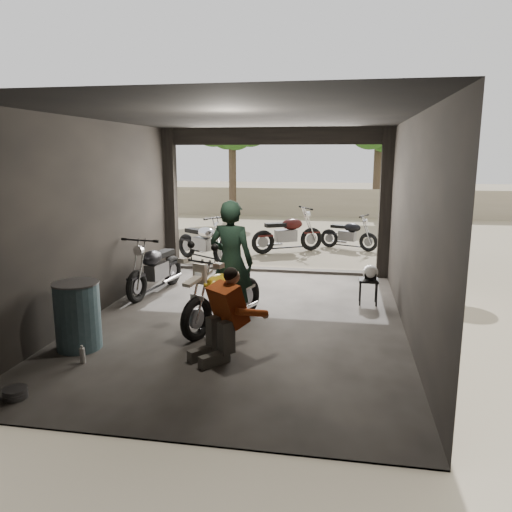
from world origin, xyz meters
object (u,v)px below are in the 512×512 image
(outside_bike_b, at_px, (288,230))
(rider, at_px, (231,262))
(outside_bike_c, at_px, (349,232))
(helmet, at_px, (370,272))
(left_bike, at_px, (155,264))
(stool, at_px, (368,283))
(sign_post, at_px, (449,202))
(outside_bike_a, at_px, (203,238))
(mechanic, at_px, (220,317))
(main_bike, at_px, (223,291))
(oil_drum, at_px, (78,317))

(outside_bike_b, relative_size, rider, 0.92)
(outside_bike_c, xyz_separation_m, helmet, (0.35, -5.26, 0.10))
(left_bike, distance_m, stool, 4.00)
(outside_bike_b, height_order, stool, outside_bike_b)
(outside_bike_b, height_order, sign_post, sign_post)
(outside_bike_a, xyz_separation_m, outside_bike_c, (3.56, 2.26, -0.08))
(stool, bearing_deg, left_bike, 179.35)
(outside_bike_c, height_order, mechanic, mechanic)
(main_bike, bearing_deg, outside_bike_a, 131.94)
(outside_bike_a, height_order, stool, outside_bike_a)
(rider, relative_size, helmet, 6.88)
(left_bike, xyz_separation_m, outside_bike_b, (2.03, 4.51, 0.04))
(mechanic, xyz_separation_m, helmet, (2.03, 2.82, 0.01))
(main_bike, bearing_deg, stool, 57.82)
(helmet, xyz_separation_m, sign_post, (1.64, 2.11, 1.06))
(sign_post, bearing_deg, mechanic, -135.24)
(rider, xyz_separation_m, mechanic, (0.19, -1.49, -0.39))
(left_bike, height_order, outside_bike_c, left_bike)
(outside_bike_a, bearing_deg, mechanic, -127.67)
(left_bike, bearing_deg, stool, 8.18)
(outside_bike_b, distance_m, stool, 4.97)
(oil_drum, bearing_deg, outside_bike_a, 88.95)
(outside_bike_c, height_order, rider, rider)
(main_bike, height_order, rider, rider)
(rider, relative_size, oil_drum, 2.08)
(outside_bike_b, xyz_separation_m, mechanic, (-0.03, -7.36, -0.03))
(rider, height_order, oil_drum, rider)
(oil_drum, bearing_deg, outside_bike_b, 74.59)
(helmet, bearing_deg, oil_drum, -155.32)
(outside_bike_c, bearing_deg, sign_post, -125.06)
(outside_bike_c, xyz_separation_m, sign_post, (2.00, -3.15, 1.16))
(outside_bike_c, xyz_separation_m, mechanic, (-1.67, -8.08, 0.09))
(outside_bike_b, distance_m, outside_bike_c, 1.79)
(left_bike, xyz_separation_m, helmet, (4.02, -0.03, 0.03))
(outside_bike_c, distance_m, rider, 6.86)
(left_bike, distance_m, sign_post, 6.13)
(helmet, bearing_deg, outside_bike_a, 132.14)
(outside_bike_c, relative_size, stool, 3.14)
(stool, height_order, sign_post, sign_post)
(sign_post, bearing_deg, stool, -136.71)
(helmet, relative_size, sign_post, 0.12)
(outside_bike_c, bearing_deg, outside_bike_b, 136.23)
(left_bike, xyz_separation_m, mechanic, (2.00, -2.85, 0.01))
(oil_drum, bearing_deg, sign_post, 41.07)
(outside_bike_c, distance_m, sign_post, 3.91)
(stool, distance_m, helmet, 0.20)
(mechanic, bearing_deg, sign_post, 93.04)
(left_bike, distance_m, helmet, 4.02)
(outside_bike_b, bearing_deg, left_bike, 125.77)
(outside_bike_c, bearing_deg, mechanic, -169.07)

